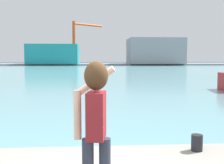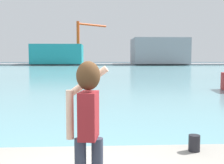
{
  "view_description": "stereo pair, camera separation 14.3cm",
  "coord_description": "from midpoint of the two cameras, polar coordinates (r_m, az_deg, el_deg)",
  "views": [
    {
      "loc": [
        0.07,
        -3.43,
        2.26
      ],
      "look_at": [
        0.66,
        5.29,
        1.51
      ],
      "focal_mm": 44.12,
      "sensor_mm": 36.0,
      "label": 1
    },
    {
      "loc": [
        0.21,
        -3.44,
        2.26
      ],
      "look_at": [
        0.66,
        5.29,
        1.51
      ],
      "focal_mm": 44.12,
      "sensor_mm": 36.0,
      "label": 2
    }
  ],
  "objects": [
    {
      "name": "warehouse_left",
      "position": [
        90.78,
        -12.04,
        5.65
      ],
      "size": [
        15.86,
        11.26,
        6.16
      ],
      "primitive_type": "cube",
      "color": "teal",
      "rests_on": "far_shore_dock"
    },
    {
      "name": "harbor_water",
      "position": [
        55.48,
        -4.03,
        2.61
      ],
      "size": [
        140.0,
        100.0,
        0.02
      ],
      "primitive_type": "cube",
      "color": "#6BA8B2",
      "rests_on": "ground_plane"
    },
    {
      "name": "ground_plane",
      "position": [
        53.48,
        -4.03,
        2.51
      ],
      "size": [
        220.0,
        220.0,
        0.0
      ],
      "primitive_type": "plane",
      "color": "#334751"
    },
    {
      "name": "warehouse_right",
      "position": [
        91.97,
        8.81,
        6.32
      ],
      "size": [
        17.39,
        12.57,
        8.21
      ],
      "primitive_type": "cube",
      "color": "gray",
      "rests_on": "far_shore_dock"
    },
    {
      "name": "person_photographer",
      "position": [
        3.28,
        -4.7,
        -7.49
      ],
      "size": [
        0.53,
        0.56,
        1.74
      ],
      "rotation": [
        0.0,
        0.0,
        1.41
      ],
      "color": "#2D3342",
      "rests_on": "quay_promenade"
    },
    {
      "name": "port_crane",
      "position": [
        94.69,
        -7.05,
        9.2
      ],
      "size": [
        10.12,
        8.26,
        14.1
      ],
      "color": "#D84C19",
      "rests_on": "far_shore_dock"
    },
    {
      "name": "far_shore_dock",
      "position": [
        95.46,
        -3.97,
        3.71
      ],
      "size": [
        140.0,
        20.0,
        0.46
      ],
      "primitive_type": "cube",
      "color": "gray",
      "rests_on": "ground_plane"
    },
    {
      "name": "harbor_bollard",
      "position": [
        5.62,
        16.48,
        -11.97
      ],
      "size": [
        0.22,
        0.22,
        0.31
      ],
      "primitive_type": "cylinder",
      "color": "black",
      "rests_on": "quay_promenade"
    }
  ]
}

